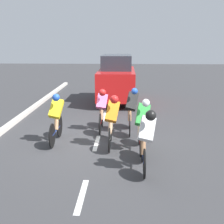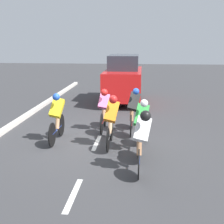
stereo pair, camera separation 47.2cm
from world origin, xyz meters
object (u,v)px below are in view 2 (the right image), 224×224
Objects in this scene: cyclist_pink at (104,109)px; cyclist_orange at (111,119)px; cyclist_yellow at (57,116)px; cyclist_white at (141,138)px; cyclist_black at (133,110)px; support_car at (123,79)px; cyclist_green at (141,124)px.

cyclist_orange is at bearing 104.28° from cyclist_pink.
cyclist_white is at bearing 142.24° from cyclist_yellow.
cyclist_orange is (0.57, 1.41, 0.03)m from cyclist_black.
support_car is (0.91, -8.14, 0.32)m from cyclist_white.
cyclist_black is (-2.21, -1.10, 0.00)m from cyclist_yellow.
support_car is (0.88, -6.83, 0.34)m from cyclist_green.
cyclist_black is at bearing 96.97° from support_car.
cyclist_green is at bearing -88.77° from cyclist_white.
support_car reaches higher than cyclist_orange.
support_car is at bearing -83.62° from cyclist_white.
support_car reaches higher than cyclist_green.
cyclist_yellow is 1.67m from cyclist_orange.
cyclist_black is (0.29, -3.04, -0.02)m from cyclist_white.
cyclist_yellow is 1.03× the size of cyclist_orange.
cyclist_pink is 0.96× the size of cyclist_yellow.
cyclist_green reaches higher than cyclist_pink.
cyclist_black is 1.52m from cyclist_orange.
cyclist_yellow reaches higher than cyclist_white.
cyclist_black is at bearing -153.43° from cyclist_yellow.
cyclist_green is 1.74m from cyclist_black.
support_car is at bearing -82.64° from cyclist_green.
cyclist_orange is 6.52m from support_car.
cyclist_orange is at bearing -20.92° from cyclist_green.
support_car is at bearing -83.03° from cyclist_black.
cyclist_white is at bearing 111.39° from cyclist_pink.
cyclist_pink is 0.98m from cyclist_black.
cyclist_green is at bearing 98.52° from cyclist_black.
cyclist_white is at bearing 91.23° from cyclist_green.
cyclist_black is at bearing -81.48° from cyclist_green.
cyclist_yellow is at bearing -14.14° from cyclist_green.
cyclist_black is (-0.97, 0.17, 0.02)m from cyclist_pink.
cyclist_yellow is at bearing -10.56° from cyclist_orange.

